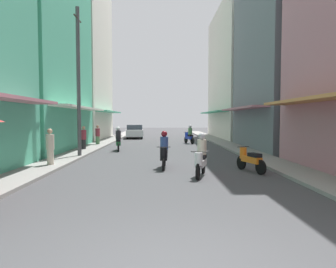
{
  "coord_description": "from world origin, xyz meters",
  "views": [
    {
      "loc": [
        -0.13,
        -3.72,
        2.1
      ],
      "look_at": [
        0.27,
        14.19,
        1.16
      ],
      "focal_mm": 31.31,
      "sensor_mm": 36.0,
      "label": 1
    }
  ],
  "objects_px": {
    "motorbike_white": "(201,157)",
    "motorbike_orange": "(250,159)",
    "parked_car": "(134,131)",
    "utility_pole": "(78,82)",
    "motorbike_blue": "(189,135)",
    "motorbike_black": "(164,152)",
    "motorbike_green": "(118,140)",
    "pedestrian_crossing": "(98,135)",
    "pedestrian_midway": "(50,148)",
    "pedestrian_far": "(84,138)"
  },
  "relations": [
    {
      "from": "motorbike_orange",
      "to": "motorbike_green",
      "type": "bearing_deg",
      "value": 129.29
    },
    {
      "from": "motorbike_black",
      "to": "motorbike_white",
      "type": "bearing_deg",
      "value": -53.61
    },
    {
      "from": "motorbike_blue",
      "to": "motorbike_white",
      "type": "distance_m",
      "value": 14.08
    },
    {
      "from": "pedestrian_far",
      "to": "motorbike_green",
      "type": "bearing_deg",
      "value": 0.02
    },
    {
      "from": "motorbike_green",
      "to": "pedestrian_far",
      "type": "xyz_separation_m",
      "value": [
        -2.25,
        -0.0,
        0.11
      ]
    },
    {
      "from": "motorbike_black",
      "to": "pedestrian_midway",
      "type": "xyz_separation_m",
      "value": [
        -4.91,
        0.32,
        0.13
      ]
    },
    {
      "from": "motorbike_green",
      "to": "motorbike_orange",
      "type": "bearing_deg",
      "value": -50.71
    },
    {
      "from": "motorbike_blue",
      "to": "pedestrian_far",
      "type": "xyz_separation_m",
      "value": [
        -7.42,
        -5.45,
        0.11
      ]
    },
    {
      "from": "parked_car",
      "to": "utility_pole",
      "type": "xyz_separation_m",
      "value": [
        -1.51,
        -15.75,
        3.33
      ]
    },
    {
      "from": "parked_car",
      "to": "pedestrian_crossing",
      "type": "height_order",
      "value": "pedestrian_crossing"
    },
    {
      "from": "motorbike_orange",
      "to": "parked_car",
      "type": "height_order",
      "value": "parked_car"
    },
    {
      "from": "motorbike_green",
      "to": "pedestrian_midway",
      "type": "xyz_separation_m",
      "value": [
        -1.97,
        -6.48,
        0.13
      ]
    },
    {
      "from": "motorbike_white",
      "to": "motorbike_green",
      "type": "bearing_deg",
      "value": 116.36
    },
    {
      "from": "pedestrian_crossing",
      "to": "pedestrian_midway",
      "type": "height_order",
      "value": "pedestrian_midway"
    },
    {
      "from": "pedestrian_far",
      "to": "utility_pole",
      "type": "distance_m",
      "value": 4.71
    },
    {
      "from": "pedestrian_midway",
      "to": "motorbike_white",
      "type": "bearing_deg",
      "value": -18.83
    },
    {
      "from": "motorbike_black",
      "to": "pedestrian_far",
      "type": "distance_m",
      "value": 8.55
    },
    {
      "from": "motorbike_green",
      "to": "parked_car",
      "type": "relative_size",
      "value": 0.42
    },
    {
      "from": "motorbike_orange",
      "to": "pedestrian_midway",
      "type": "height_order",
      "value": "pedestrian_midway"
    },
    {
      "from": "motorbike_white",
      "to": "motorbike_orange",
      "type": "distance_m",
      "value": 2.25
    },
    {
      "from": "motorbike_black",
      "to": "motorbike_green",
      "type": "distance_m",
      "value": 7.4
    },
    {
      "from": "pedestrian_midway",
      "to": "utility_pole",
      "type": "bearing_deg",
      "value": 83.04
    },
    {
      "from": "motorbike_black",
      "to": "pedestrian_crossing",
      "type": "bearing_deg",
      "value": 115.8
    },
    {
      "from": "motorbike_blue",
      "to": "pedestrian_crossing",
      "type": "xyz_separation_m",
      "value": [
        -7.31,
        -1.76,
        0.09
      ]
    },
    {
      "from": "utility_pole",
      "to": "motorbike_black",
      "type": "bearing_deg",
      "value": -37.35
    },
    {
      "from": "motorbike_orange",
      "to": "motorbike_black",
      "type": "bearing_deg",
      "value": 164.76
    },
    {
      "from": "motorbike_green",
      "to": "pedestrian_far",
      "type": "relative_size",
      "value": 1.11
    },
    {
      "from": "motorbike_black",
      "to": "parked_car",
      "type": "relative_size",
      "value": 0.43
    },
    {
      "from": "motorbike_blue",
      "to": "motorbike_black",
      "type": "relative_size",
      "value": 0.95
    },
    {
      "from": "pedestrian_crossing",
      "to": "pedestrian_far",
      "type": "distance_m",
      "value": 3.69
    },
    {
      "from": "pedestrian_crossing",
      "to": "motorbike_orange",
      "type": "bearing_deg",
      "value": -53.46
    },
    {
      "from": "motorbike_orange",
      "to": "pedestrian_far",
      "type": "xyz_separation_m",
      "value": [
        -8.57,
        7.72,
        0.31
      ]
    },
    {
      "from": "motorbike_orange",
      "to": "pedestrian_crossing",
      "type": "relative_size",
      "value": 1.09
    },
    {
      "from": "motorbike_blue",
      "to": "motorbike_black",
      "type": "distance_m",
      "value": 12.45
    },
    {
      "from": "motorbike_orange",
      "to": "pedestrian_midway",
      "type": "xyz_separation_m",
      "value": [
        -8.29,
        1.25,
        0.33
      ]
    },
    {
      "from": "motorbike_black",
      "to": "motorbike_orange",
      "type": "relative_size",
      "value": 1.04
    },
    {
      "from": "motorbike_black",
      "to": "motorbike_green",
      "type": "height_order",
      "value": "same"
    },
    {
      "from": "motorbike_black",
      "to": "motorbike_white",
      "type": "distance_m",
      "value": 2.24
    },
    {
      "from": "motorbike_blue",
      "to": "parked_car",
      "type": "relative_size",
      "value": 0.41
    },
    {
      "from": "motorbike_blue",
      "to": "utility_pole",
      "type": "bearing_deg",
      "value": -127.54
    },
    {
      "from": "pedestrian_midway",
      "to": "utility_pole",
      "type": "distance_m",
      "value": 4.51
    },
    {
      "from": "motorbike_black",
      "to": "pedestrian_midway",
      "type": "distance_m",
      "value": 4.92
    },
    {
      "from": "motorbike_orange",
      "to": "pedestrian_crossing",
      "type": "distance_m",
      "value": 14.2
    },
    {
      "from": "motorbike_white",
      "to": "parked_car",
      "type": "distance_m",
      "value": 21.45
    },
    {
      "from": "motorbike_blue",
      "to": "motorbike_green",
      "type": "distance_m",
      "value": 7.51
    },
    {
      "from": "motorbike_white",
      "to": "pedestrian_crossing",
      "type": "relative_size",
      "value": 1.1
    },
    {
      "from": "pedestrian_crossing",
      "to": "motorbike_green",
      "type": "bearing_deg",
      "value": -59.93
    },
    {
      "from": "pedestrian_far",
      "to": "motorbike_blue",
      "type": "bearing_deg",
      "value": 36.29
    },
    {
      "from": "motorbike_green",
      "to": "parked_car",
      "type": "bearing_deg",
      "value": 90.37
    },
    {
      "from": "parked_car",
      "to": "pedestrian_crossing",
      "type": "relative_size",
      "value": 2.66
    }
  ]
}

